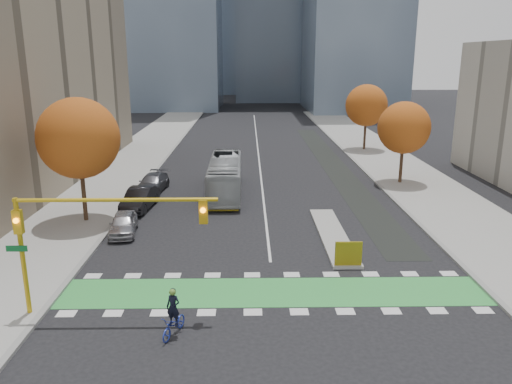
{
  "coord_description": "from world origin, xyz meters",
  "views": [
    {
      "loc": [
        -1.19,
        -19.78,
        10.64
      ],
      "look_at": [
        -0.72,
        8.37,
        3.0
      ],
      "focal_mm": 35.0,
      "sensor_mm": 36.0,
      "label": 1
    }
  ],
  "objects_px": {
    "bus": "(225,176)",
    "parked_car_b": "(140,199)",
    "hazard_board": "(348,254)",
    "parked_car_a": "(123,224)",
    "tree_east_far": "(366,105)",
    "traffic_signal_west": "(82,225)",
    "parked_car_c": "(153,183)",
    "tree_east_near": "(404,128)",
    "cyclist": "(174,320)",
    "tree_west": "(79,138)"
  },
  "relations": [
    {
      "from": "traffic_signal_west",
      "to": "cyclist",
      "type": "xyz_separation_m",
      "value": [
        3.8,
        -1.64,
        -3.37
      ]
    },
    {
      "from": "cyclist",
      "to": "bus",
      "type": "height_order",
      "value": "bus"
    },
    {
      "from": "parked_car_a",
      "to": "tree_east_near",
      "type": "bearing_deg",
      "value": 23.4
    },
    {
      "from": "cyclist",
      "to": "parked_car_c",
      "type": "height_order",
      "value": "cyclist"
    },
    {
      "from": "traffic_signal_west",
      "to": "parked_car_a",
      "type": "bearing_deg",
      "value": 95.63
    },
    {
      "from": "tree_west",
      "to": "tree_east_near",
      "type": "height_order",
      "value": "tree_west"
    },
    {
      "from": "tree_east_near",
      "to": "parked_car_b",
      "type": "bearing_deg",
      "value": -161.2
    },
    {
      "from": "tree_east_near",
      "to": "bus",
      "type": "height_order",
      "value": "tree_east_near"
    },
    {
      "from": "tree_east_near",
      "to": "cyclist",
      "type": "distance_m",
      "value": 29.35
    },
    {
      "from": "tree_west",
      "to": "parked_car_a",
      "type": "height_order",
      "value": "tree_west"
    },
    {
      "from": "traffic_signal_west",
      "to": "parked_car_c",
      "type": "bearing_deg",
      "value": 93.01
    },
    {
      "from": "cyclist",
      "to": "parked_car_c",
      "type": "bearing_deg",
      "value": 123.13
    },
    {
      "from": "hazard_board",
      "to": "parked_car_a",
      "type": "height_order",
      "value": "hazard_board"
    },
    {
      "from": "traffic_signal_west",
      "to": "parked_car_b",
      "type": "xyz_separation_m",
      "value": [
        -1.07,
        15.36,
        -3.26
      ]
    },
    {
      "from": "hazard_board",
      "to": "traffic_signal_west",
      "type": "xyz_separation_m",
      "value": [
        -11.93,
        -4.71,
        3.23
      ]
    },
    {
      "from": "parked_car_a",
      "to": "tree_east_far",
      "type": "bearing_deg",
      "value": 45.75
    },
    {
      "from": "bus",
      "to": "parked_car_b",
      "type": "height_order",
      "value": "bus"
    },
    {
      "from": "hazard_board",
      "to": "tree_west",
      "type": "xyz_separation_m",
      "value": [
        -16.0,
        7.8,
        4.82
      ]
    },
    {
      "from": "tree_east_near",
      "to": "cyclist",
      "type": "bearing_deg",
      "value": -123.73
    },
    {
      "from": "parked_car_b",
      "to": "tree_east_near",
      "type": "bearing_deg",
      "value": 24.88
    },
    {
      "from": "bus",
      "to": "parked_car_b",
      "type": "distance_m",
      "value": 7.26
    },
    {
      "from": "parked_car_a",
      "to": "parked_car_b",
      "type": "height_order",
      "value": "parked_car_b"
    },
    {
      "from": "tree_east_far",
      "to": "parked_car_b",
      "type": "height_order",
      "value": "tree_east_far"
    },
    {
      "from": "hazard_board",
      "to": "tree_east_near",
      "type": "distance_m",
      "value": 19.93
    },
    {
      "from": "tree_west",
      "to": "traffic_signal_west",
      "type": "bearing_deg",
      "value": -71.98
    },
    {
      "from": "traffic_signal_west",
      "to": "tree_east_near",
      "type": "bearing_deg",
      "value": 48.48
    },
    {
      "from": "tree_east_far",
      "to": "cyclist",
      "type": "relative_size",
      "value": 3.86
    },
    {
      "from": "traffic_signal_west",
      "to": "parked_car_b",
      "type": "bearing_deg",
      "value": 93.99
    },
    {
      "from": "cyclist",
      "to": "parked_car_b",
      "type": "bearing_deg",
      "value": 126.64
    },
    {
      "from": "tree_east_far",
      "to": "traffic_signal_west",
      "type": "relative_size",
      "value": 0.9
    },
    {
      "from": "traffic_signal_west",
      "to": "parked_car_c",
      "type": "relative_size",
      "value": 1.79
    },
    {
      "from": "tree_east_near",
      "to": "traffic_signal_west",
      "type": "relative_size",
      "value": 0.83
    },
    {
      "from": "hazard_board",
      "to": "parked_car_b",
      "type": "distance_m",
      "value": 16.81
    },
    {
      "from": "tree_east_near",
      "to": "traffic_signal_west",
      "type": "bearing_deg",
      "value": -131.52
    },
    {
      "from": "tree_east_near",
      "to": "parked_car_a",
      "type": "distance_m",
      "value": 24.67
    },
    {
      "from": "tree_west",
      "to": "bus",
      "type": "height_order",
      "value": "tree_west"
    },
    {
      "from": "traffic_signal_west",
      "to": "parked_car_b",
      "type": "height_order",
      "value": "traffic_signal_west"
    },
    {
      "from": "parked_car_a",
      "to": "parked_car_c",
      "type": "relative_size",
      "value": 0.82
    },
    {
      "from": "tree_east_near",
      "to": "traffic_signal_west",
      "type": "xyz_separation_m",
      "value": [
        -19.93,
        -22.51,
        -0.83
      ]
    },
    {
      "from": "cyclist",
      "to": "tree_east_far",
      "type": "bearing_deg",
      "value": 88.15
    },
    {
      "from": "tree_west",
      "to": "parked_car_b",
      "type": "height_order",
      "value": "tree_west"
    },
    {
      "from": "tree_west",
      "to": "parked_car_a",
      "type": "distance_m",
      "value": 6.29
    },
    {
      "from": "traffic_signal_west",
      "to": "parked_car_a",
      "type": "relative_size",
      "value": 2.19
    },
    {
      "from": "tree_east_near",
      "to": "traffic_signal_west",
      "type": "height_order",
      "value": "tree_east_near"
    },
    {
      "from": "tree_east_far",
      "to": "bus",
      "type": "relative_size",
      "value": 0.73
    },
    {
      "from": "tree_east_far",
      "to": "bus",
      "type": "height_order",
      "value": "tree_east_far"
    },
    {
      "from": "tree_west",
      "to": "tree_east_far",
      "type": "distance_m",
      "value": 35.73
    },
    {
      "from": "parked_car_a",
      "to": "parked_car_c",
      "type": "distance_m",
      "value": 10.22
    },
    {
      "from": "cyclist",
      "to": "parked_car_c",
      "type": "xyz_separation_m",
      "value": [
        -4.87,
        22.01,
        0.03
      ]
    },
    {
      "from": "hazard_board",
      "to": "tree_west",
      "type": "distance_m",
      "value": 18.44
    }
  ]
}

